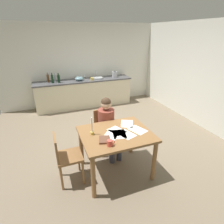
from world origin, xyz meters
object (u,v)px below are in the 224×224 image
at_px(coffee_mug, 110,143).
at_px(mixing_bowl, 79,79).
at_px(chair_at_table, 105,128).
at_px(stovetop_kettle, 115,74).
at_px(candlestick, 92,130).
at_px(sink_unit, 97,78).
at_px(wine_glass_near_sink, 84,75).
at_px(bottle_oil, 48,78).
at_px(wine_glass_by_kettle, 81,76).
at_px(dining_table, 116,139).
at_px(bottle_sauce, 59,79).
at_px(wine_glass_back_left, 77,76).
at_px(bottle_wine_red, 55,78).
at_px(chair_side_empty, 65,156).
at_px(bottle_vinegar, 52,79).
at_px(person_seated, 108,124).
at_px(teacup_on_counter, 92,79).
at_px(book_magazine, 104,140).

distance_m(coffee_mug, mixing_bowl, 3.61).
relative_size(chair_at_table, stovetop_kettle, 4.03).
height_order(candlestick, stovetop_kettle, stovetop_kettle).
bearing_deg(sink_unit, wine_glass_near_sink, 160.03).
bearing_deg(bottle_oil, wine_glass_by_kettle, 5.08).
xyz_separation_m(stovetop_kettle, wine_glass_by_kettle, (-1.13, 0.15, 0.01)).
height_order(dining_table, bottle_sauce, bottle_sauce).
xyz_separation_m(dining_table, chair_at_table, (0.04, 0.71, -0.17)).
bearing_deg(wine_glass_back_left, bottle_oil, -174.25).
distance_m(candlestick, bottle_wine_red, 3.34).
distance_m(chair_side_empty, stovetop_kettle, 3.94).
relative_size(chair_at_table, candlestick, 2.87).
height_order(dining_table, candlestick, candlestick).
xyz_separation_m(chair_side_empty, bottle_oil, (-0.02, 3.33, 0.52)).
distance_m(bottle_vinegar, wine_glass_back_left, 0.82).
xyz_separation_m(stovetop_kettle, wine_glass_near_sink, (-1.02, 0.15, 0.01)).
relative_size(bottle_vinegar, stovetop_kettle, 1.39).
xyz_separation_m(chair_side_empty, wine_glass_near_sink, (1.12, 3.42, 0.51)).
height_order(person_seated, teacup_on_counter, person_seated).
distance_m(bottle_vinegar, stovetop_kettle, 2.04).
bearing_deg(stovetop_kettle, bottle_vinegar, -178.21).
height_order(book_magazine, wine_glass_by_kettle, wine_glass_by_kettle).
xyz_separation_m(bottle_sauce, stovetop_kettle, (1.86, 0.09, -0.02)).
bearing_deg(chair_side_empty, bottle_sauce, 84.92).
relative_size(wine_glass_by_kettle, teacup_on_counter, 1.38).
bearing_deg(wine_glass_by_kettle, bottle_wine_red, -175.22).
bearing_deg(wine_glass_back_left, sink_unit, -12.96).
relative_size(bottle_oil, bottle_vinegar, 0.97).
bearing_deg(wine_glass_near_sink, bottle_oil, -175.41).
bearing_deg(stovetop_kettle, teacup_on_counter, -169.95).
xyz_separation_m(chair_side_empty, book_magazine, (0.59, -0.22, 0.30)).
xyz_separation_m(bottle_vinegar, bottle_sauce, (0.18, -0.03, -0.01)).
bearing_deg(candlestick, book_magazine, -62.69).
bearing_deg(dining_table, person_seated, 83.79).
xyz_separation_m(candlestick, mixing_bowl, (0.45, 3.20, 0.08)).
xyz_separation_m(bottle_sauce, mixing_bowl, (0.63, 0.04, -0.06)).
bearing_deg(candlestick, teacup_on_counter, 74.91).
xyz_separation_m(person_seated, candlestick, (-0.44, -0.47, 0.20)).
height_order(candlestick, mixing_bowl, candlestick).
bearing_deg(wine_glass_near_sink, bottle_vinegar, -168.21).
relative_size(person_seated, stovetop_kettle, 5.43).
relative_size(chair_side_empty, wine_glass_by_kettle, 5.78).
xyz_separation_m(chair_at_table, sink_unit, (0.64, 2.63, 0.42)).
relative_size(candlestick, book_magazine, 1.49).
bearing_deg(coffee_mug, person_seated, 72.39).
xyz_separation_m(wine_glass_near_sink, wine_glass_by_kettle, (-0.11, 0.00, 0.00)).
height_order(person_seated, bottle_sauce, person_seated).
bearing_deg(wine_glass_by_kettle, bottle_vinegar, -166.82).
distance_m(chair_at_table, person_seated, 0.23).
xyz_separation_m(dining_table, mixing_bowl, (0.07, 3.29, 0.29)).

